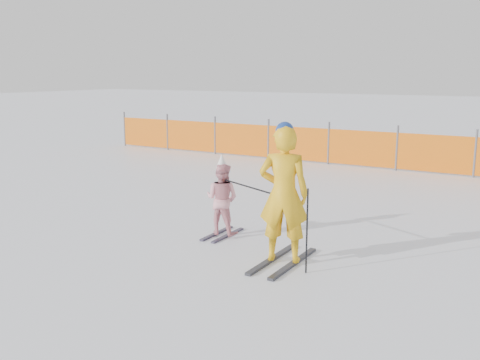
{
  "coord_description": "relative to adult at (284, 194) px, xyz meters",
  "views": [
    {
      "loc": [
        4.23,
        -6.6,
        2.66
      ],
      "look_at": [
        0.0,
        0.5,
        1.0
      ],
      "focal_mm": 40.0,
      "sensor_mm": 36.0,
      "label": 1
    }
  ],
  "objects": [
    {
      "name": "ground",
      "position": [
        -1.04,
        0.06,
        -1.01
      ],
      "size": [
        120.0,
        120.0,
        0.0
      ],
      "primitive_type": "plane",
      "color": "white",
      "rests_on": "ground"
    },
    {
      "name": "safety_fence",
      "position": [
        -3.17,
        8.22,
        -0.45
      ],
      "size": [
        14.88,
        0.06,
        1.25
      ],
      "color": "#595960",
      "rests_on": "ground"
    },
    {
      "name": "adult",
      "position": [
        0.0,
        0.0,
        0.0
      ],
      "size": [
        0.81,
        1.42,
        2.01
      ],
      "color": "black",
      "rests_on": "ground"
    },
    {
      "name": "child",
      "position": [
        -1.45,
        0.66,
        -0.38
      ],
      "size": [
        0.61,
        0.92,
        1.38
      ],
      "color": "black",
      "rests_on": "ground"
    },
    {
      "name": "ski_poles",
      "position": [
        -0.18,
        0.08,
        -0.22
      ],
      "size": [
        1.8,
        0.83,
        1.17
      ],
      "color": "black",
      "rests_on": "ground"
    }
  ]
}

